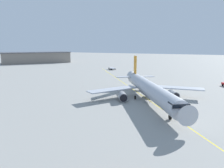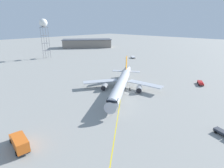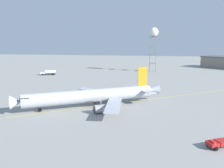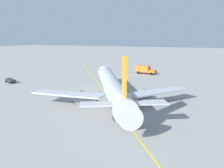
% 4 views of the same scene
% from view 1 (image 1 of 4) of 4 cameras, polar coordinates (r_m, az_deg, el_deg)
% --- Properties ---
extents(ground_plane, '(600.00, 600.00, 0.00)m').
position_cam_1_polar(ground_plane, '(60.45, 11.77, -4.05)').
color(ground_plane, gray).
extents(airliner_main, '(29.09, 40.13, 11.29)m').
position_cam_1_polar(airliner_main, '(58.32, 9.81, -1.36)').
color(airliner_main, '#B2B7C1').
rests_on(airliner_main, ground_plane).
extents(pushback_tug_truck, '(5.72, 5.44, 1.30)m').
position_cam_1_polar(pushback_tug_truck, '(130.04, -0.03, 4.25)').
color(pushback_tug_truck, '#232326').
rests_on(pushback_tug_truck, ground_plane).
extents(terminal_shed, '(49.84, 55.36, 9.07)m').
position_cam_1_polar(terminal_shed, '(190.41, -19.65, 6.76)').
color(terminal_shed, gray).
rests_on(terminal_shed, ground_plane).
extents(taxiway_centreline, '(103.11, 136.51, 0.01)m').
position_cam_1_polar(taxiway_centreline, '(55.78, 11.32, -5.26)').
color(taxiway_centreline, yellow).
rests_on(taxiway_centreline, ground_plane).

